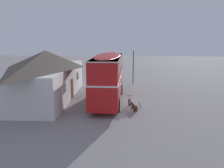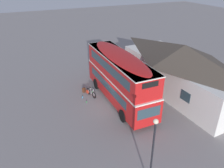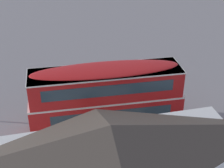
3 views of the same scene
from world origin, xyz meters
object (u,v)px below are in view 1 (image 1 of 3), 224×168
at_px(street_lamp, 133,63).
at_px(touring_bicycle, 131,104).
at_px(water_bottle_green_metal, 139,104).
at_px(water_bottle_blue_sports, 141,106).
at_px(double_decker_bus, 108,76).
at_px(backpack_on_ground, 135,108).

bearing_deg(street_lamp, touring_bicycle, 178.00).
bearing_deg(water_bottle_green_metal, water_bottle_blue_sports, -175.47).
bearing_deg(touring_bicycle, double_decker_bus, 49.20).
relative_size(double_decker_bus, touring_bicycle, 6.24).
relative_size(water_bottle_blue_sports, street_lamp, 0.05).
distance_m(water_bottle_blue_sports, water_bottle_green_metal, 1.01).
xyz_separation_m(double_decker_bus, water_bottle_green_metal, (-0.89, -3.08, -2.55)).
bearing_deg(water_bottle_blue_sports, double_decker_bus, 59.09).
relative_size(double_decker_bus, street_lamp, 2.17).
xyz_separation_m(double_decker_bus, street_lamp, (9.49, -2.66, 0.31)).
distance_m(backpack_on_ground, water_bottle_green_metal, 2.16).
height_order(double_decker_bus, street_lamp, street_lamp).
xyz_separation_m(backpack_on_ground, street_lamp, (12.48, -0.01, 2.69)).
distance_m(backpack_on_ground, water_bottle_blue_sports, 1.22).
xyz_separation_m(touring_bicycle, street_lamp, (11.44, -0.40, 2.59)).
distance_m(water_bottle_blue_sports, street_lamp, 11.74).
bearing_deg(touring_bicycle, backpack_on_ground, -159.61).
bearing_deg(water_bottle_green_metal, backpack_on_ground, 168.41).
xyz_separation_m(touring_bicycle, water_bottle_green_metal, (1.06, -0.82, -0.27)).
relative_size(water_bottle_green_metal, street_lamp, 0.04).
bearing_deg(touring_bicycle, street_lamp, -2.00).
bearing_deg(backpack_on_ground, touring_bicycle, 20.39).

